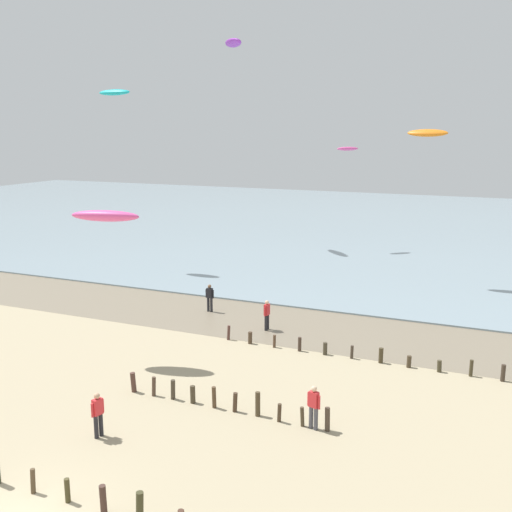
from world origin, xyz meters
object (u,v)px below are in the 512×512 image
Objects in this scene: kite_aloft_3 at (105,216)px; kite_aloft_4 at (233,43)px; person_nearest_camera at (98,413)px; person_mid_beach at (267,314)px; kite_aloft_1 at (428,133)px; kite_aloft_5 at (114,92)px; person_left_flank at (314,406)px; person_right_flank at (210,297)px; kite_aloft_0 at (348,149)px.

kite_aloft_4 reaches higher than kite_aloft_3.
kite_aloft_4 reaches higher than person_nearest_camera.
person_nearest_camera is 42.04m from kite_aloft_4.
kite_aloft_4 is (-12.74, 22.73, 17.72)m from person_mid_beach.
kite_aloft_1 is 0.98× the size of kite_aloft_5.
person_left_flank is 15.72m from person_right_flank.
person_left_flank is 0.51× the size of kite_aloft_3.
person_mid_beach is 0.82× the size of kite_aloft_0.
kite_aloft_4 is at bearing 111.46° from person_right_flank.
person_right_flank is at bearing -32.87° from kite_aloft_5.
person_left_flank is 0.50× the size of kite_aloft_4.
kite_aloft_5 is at bearing 148.98° from person_mid_beach.
person_left_flank is 25.99m from kite_aloft_1.
person_right_flank is at bearing 48.39° from kite_aloft_1.
kite_aloft_0 is 20.96m from kite_aloft_5.
person_right_flank is at bearing -22.54° from kite_aloft_4.
kite_aloft_4 is 1.23× the size of kite_aloft_5.
kite_aloft_0 reaches higher than person_nearest_camera.
person_mid_beach is at bearing -14.72° from kite_aloft_4.
person_nearest_camera is 7.87m from person_left_flank.
kite_aloft_0 is 0.60× the size of kite_aloft_4.
kite_aloft_1 reaches higher than person_left_flank.
kite_aloft_5 is (-16.94, 10.19, 12.80)m from person_mid_beach.
kite_aloft_1 is at bearing 89.07° from kite_aloft_0.
kite_aloft_3 is (-0.90, -8.62, 6.07)m from person_right_flank.
person_mid_beach is 10.59m from kite_aloft_3.
kite_aloft_0 is 13.28m from kite_aloft_1.
kite_aloft_1 is 22.19m from kite_aloft_4.
person_nearest_camera is at bearing -55.12° from kite_aloft_5.
person_nearest_camera is 38.88m from kite_aloft_0.
kite_aloft_4 is 14.11m from kite_aloft_5.
kite_aloft_1 reaches higher than person_right_flank.
person_left_flank is 41.55m from kite_aloft_4.
person_right_flank is 19.03m from kite_aloft_1.
person_mid_beach is at bearing -29.99° from kite_aloft_5.
person_nearest_camera and person_right_flank have the same top height.
person_right_flank is 24.15m from kite_aloft_0.
kite_aloft_5 reaches higher than kite_aloft_1.
kite_aloft_3 is at bearing -128.78° from person_mid_beach.
kite_aloft_3 is 21.56m from kite_aloft_5.
kite_aloft_0 is 0.75× the size of kite_aloft_1.
kite_aloft_0 is 14.23m from kite_aloft_4.
kite_aloft_4 is at bearing 119.82° from person_left_flank.
person_mid_beach is at bearing 85.69° from person_nearest_camera.
person_nearest_camera is 15.79m from person_right_flank.
kite_aloft_4 is (-10.53, -1.68, 9.42)m from kite_aloft_0.
person_mid_beach is 4.90m from person_right_flank.
kite_aloft_4 is (-8.21, 20.88, 17.72)m from person_right_flank.
kite_aloft_1 is at bearing 49.17° from person_right_flank.
kite_aloft_4 is (-7.31, 29.50, 11.66)m from kite_aloft_3.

